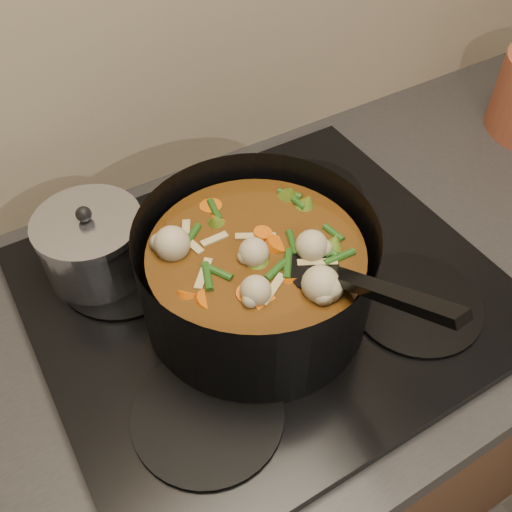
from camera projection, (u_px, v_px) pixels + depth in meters
counter at (263, 436)px, 1.15m from camera, size 2.64×0.64×0.91m
stovetop at (266, 291)px, 0.81m from camera, size 0.62×0.54×0.03m
stockpot at (256, 274)px, 0.73m from camera, size 0.33×0.41×0.22m
saucepan at (93, 246)px, 0.78m from camera, size 0.15×0.15×0.12m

